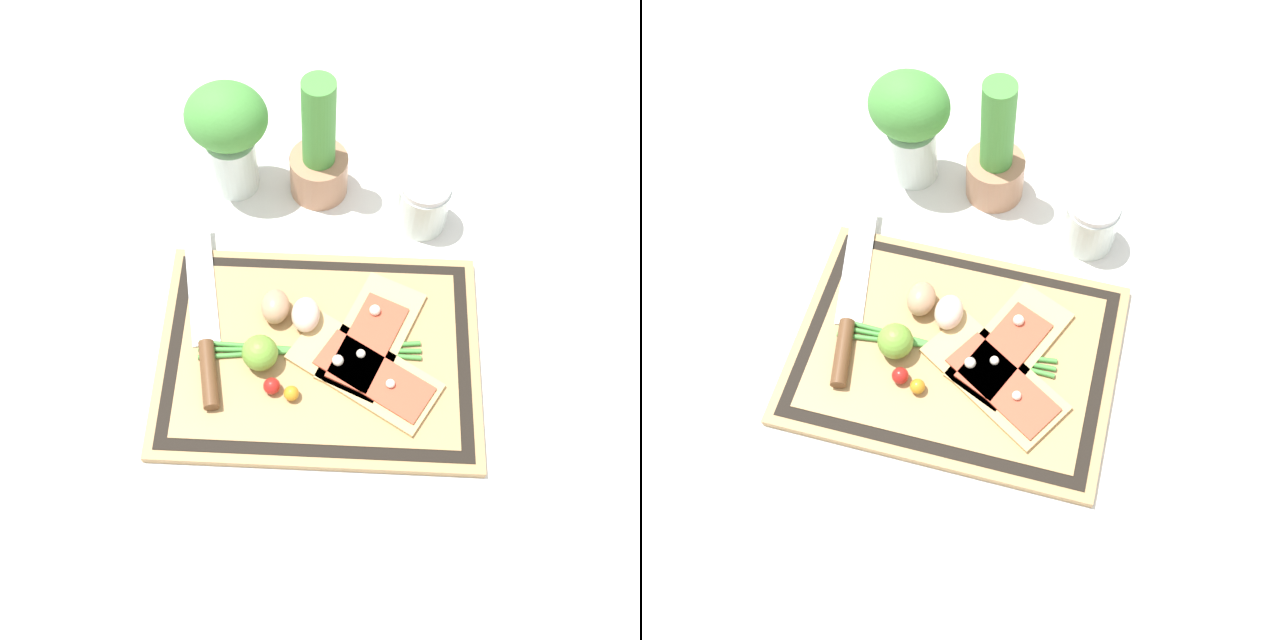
# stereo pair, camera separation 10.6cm
# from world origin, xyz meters

# --- Properties ---
(ground_plane) EXTENTS (6.00, 6.00, 0.00)m
(ground_plane) POSITION_xyz_m (0.00, 0.00, 0.00)
(ground_plane) COLOR silver
(cutting_board) EXTENTS (0.45, 0.33, 0.02)m
(cutting_board) POSITION_xyz_m (0.00, 0.00, 0.01)
(cutting_board) COLOR tan
(cutting_board) RESTS_ON ground_plane
(pizza_slice_near) EXTENTS (0.22, 0.19, 0.02)m
(pizza_slice_near) POSITION_xyz_m (0.07, -0.03, 0.02)
(pizza_slice_near) COLOR tan
(pizza_slice_near) RESTS_ON cutting_board
(pizza_slice_far) EXTENTS (0.16, 0.21, 0.02)m
(pizza_slice_far) POSITION_xyz_m (0.07, 0.02, 0.02)
(pizza_slice_far) COLOR tan
(pizza_slice_far) RESTS_ON cutting_board
(knife) EXTENTS (0.09, 0.31, 0.02)m
(knife) POSITION_xyz_m (-0.16, 0.00, 0.02)
(knife) COLOR silver
(knife) RESTS_ON cutting_board
(egg_brown) EXTENTS (0.04, 0.05, 0.04)m
(egg_brown) POSITION_xyz_m (-0.06, 0.06, 0.04)
(egg_brown) COLOR tan
(egg_brown) RESTS_ON cutting_board
(egg_pink) EXTENTS (0.04, 0.05, 0.04)m
(egg_pink) POSITION_xyz_m (-0.02, 0.05, 0.04)
(egg_pink) COLOR beige
(egg_pink) RESTS_ON cutting_board
(lime) EXTENTS (0.05, 0.05, 0.05)m
(lime) POSITION_xyz_m (-0.08, -0.02, 0.04)
(lime) COLOR #70A838
(lime) RESTS_ON cutting_board
(cherry_tomato_red) EXTENTS (0.02, 0.02, 0.02)m
(cherry_tomato_red) POSITION_xyz_m (-0.06, -0.06, 0.03)
(cherry_tomato_red) COLOR red
(cherry_tomato_red) RESTS_ON cutting_board
(cherry_tomato_yellow) EXTENTS (0.02, 0.02, 0.02)m
(cherry_tomato_yellow) POSITION_xyz_m (-0.03, -0.07, 0.03)
(cherry_tomato_yellow) COLOR orange
(cherry_tomato_yellow) RESTS_ON cutting_board
(scallion_bunch) EXTENTS (0.31, 0.04, 0.01)m
(scallion_bunch) POSITION_xyz_m (-0.01, 0.00, 0.02)
(scallion_bunch) COLOR #47933D
(scallion_bunch) RESTS_ON cutting_board
(herb_pot) EXTENTS (0.09, 0.09, 0.23)m
(herb_pot) POSITION_xyz_m (-0.01, 0.31, 0.08)
(herb_pot) COLOR #AD7A5B
(herb_pot) RESTS_ON ground_plane
(sauce_jar) EXTENTS (0.08, 0.08, 0.09)m
(sauce_jar) POSITION_xyz_m (0.15, 0.25, 0.04)
(sauce_jar) COLOR silver
(sauce_jar) RESTS_ON ground_plane
(herb_glass) EXTENTS (0.12, 0.11, 0.20)m
(herb_glass) POSITION_xyz_m (-0.15, 0.31, 0.12)
(herb_glass) COLOR silver
(herb_glass) RESTS_ON ground_plane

